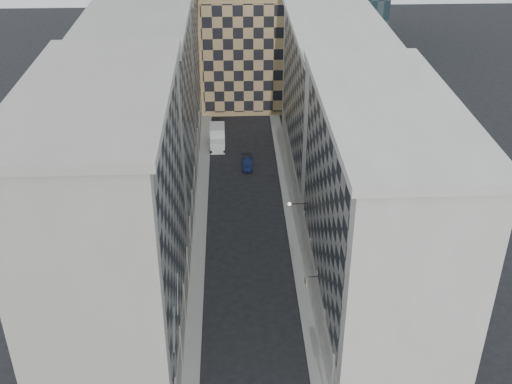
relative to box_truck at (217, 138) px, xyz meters
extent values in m
cube|color=#969691|center=(-1.79, -20.57, -1.13)|extent=(1.50, 100.00, 0.15)
cube|color=#969691|center=(8.71, -20.57, -1.13)|extent=(1.50, 100.00, 0.15)
cube|color=#9E998E|center=(-7.54, -39.57, 10.29)|extent=(10.00, 22.00, 23.00)
cube|color=gray|center=(-2.66, -39.57, 11.79)|extent=(0.25, 19.36, 18.00)
cube|color=#9E998E|center=(-2.74, -39.57, 0.39)|extent=(0.45, 21.12, 3.20)
cube|color=#9E998E|center=(-7.54, -39.57, 22.14)|extent=(10.80, 22.80, 0.70)
cylinder|color=#9E998E|center=(-2.89, -42.32, 0.99)|extent=(0.90, 0.90, 4.40)
cylinder|color=#9E998E|center=(-2.89, -36.82, 0.99)|extent=(0.90, 0.90, 4.40)
cylinder|color=#9E998E|center=(-2.89, -31.32, 0.99)|extent=(0.90, 0.90, 4.40)
cube|color=gray|center=(-7.54, -17.57, 9.79)|extent=(10.00, 22.00, 22.00)
cube|color=gray|center=(-2.66, -17.57, 11.29)|extent=(0.25, 19.36, 17.00)
cube|color=gray|center=(-2.74, -17.57, 0.39)|extent=(0.45, 21.12, 3.20)
cube|color=gray|center=(-7.54, -17.57, 21.14)|extent=(10.80, 22.80, 0.70)
cylinder|color=gray|center=(-2.89, -25.82, 0.99)|extent=(0.90, 0.90, 4.40)
cylinder|color=gray|center=(-2.89, -20.32, 0.99)|extent=(0.90, 0.90, 4.40)
cylinder|color=gray|center=(-2.89, -14.82, 0.99)|extent=(0.90, 0.90, 4.40)
cylinder|color=gray|center=(-2.89, -9.32, 0.99)|extent=(0.90, 0.90, 4.40)
cube|color=#9E998E|center=(-7.54, 4.43, 9.29)|extent=(10.00, 22.00, 21.00)
cube|color=gray|center=(-2.66, 4.43, 10.79)|extent=(0.25, 19.36, 16.00)
cube|color=#9E998E|center=(-2.74, 4.43, 0.39)|extent=(0.45, 21.12, 3.20)
cylinder|color=#9E998E|center=(-2.89, -3.82, 0.99)|extent=(0.90, 0.90, 4.40)
cylinder|color=#9E998E|center=(-2.89, 1.68, 0.99)|extent=(0.90, 0.90, 4.40)
cylinder|color=#9E998E|center=(-2.89, 7.18, 0.99)|extent=(0.90, 0.90, 4.40)
cylinder|color=#9E998E|center=(-2.89, 12.68, 0.99)|extent=(0.90, 0.90, 4.40)
cube|color=#B7B0A7|center=(14.46, -35.57, 8.79)|extent=(10.00, 26.00, 20.00)
cube|color=gray|center=(9.58, -35.57, 10.29)|extent=(0.25, 22.88, 15.00)
cube|color=#B7B0A7|center=(9.66, -35.57, 0.39)|extent=(0.45, 24.96, 3.20)
cube|color=#B7B0A7|center=(14.46, -35.57, 19.14)|extent=(10.80, 26.80, 0.70)
cylinder|color=#B7B0A7|center=(9.81, -45.97, 0.99)|extent=(0.90, 0.90, 4.40)
cylinder|color=#B7B0A7|center=(9.81, -40.77, 0.99)|extent=(0.90, 0.90, 4.40)
cylinder|color=#B7B0A7|center=(9.81, -35.57, 0.99)|extent=(0.90, 0.90, 4.40)
cylinder|color=#B7B0A7|center=(9.81, -30.37, 0.99)|extent=(0.90, 0.90, 4.40)
cylinder|color=#B7B0A7|center=(9.81, -25.17, 0.99)|extent=(0.90, 0.90, 4.40)
cube|color=#B7B0A7|center=(14.46, -8.57, 8.29)|extent=(10.00, 28.00, 19.00)
cube|color=gray|center=(9.58, -8.57, 9.79)|extent=(0.25, 24.64, 14.00)
cube|color=#B7B0A7|center=(9.66, -8.57, 0.39)|extent=(0.45, 26.88, 3.20)
cube|color=#B7B0A7|center=(14.46, -8.57, 18.14)|extent=(10.80, 28.80, 0.70)
cube|color=tan|center=(5.46, 17.43, 7.79)|extent=(16.00, 14.00, 18.00)
cube|color=tan|center=(5.46, 10.33, 7.79)|extent=(15.20, 0.25, 16.50)
cylinder|color=gray|center=(-2.44, -46.57, 6.79)|extent=(0.10, 2.33, 2.33)
cylinder|color=gray|center=(-2.44, -42.57, 6.79)|extent=(0.10, 2.33, 2.33)
cylinder|color=black|center=(8.56, -26.57, 4.99)|extent=(1.80, 0.08, 0.08)
sphere|color=#FFE5B2|center=(7.66, -26.57, 4.99)|extent=(0.36, 0.36, 0.36)
cube|color=silver|center=(0.03, -1.69, -0.40)|extent=(2.00, 2.18, 1.61)
cube|color=silver|center=(-0.01, 0.64, 0.18)|extent=(2.11, 3.25, 2.77)
cylinder|color=black|center=(-0.86, -2.42, -0.80)|extent=(0.28, 0.81, 0.81)
cylinder|color=black|center=(0.93, -2.39, -0.80)|extent=(0.28, 0.81, 0.81)
cylinder|color=black|center=(-0.92, 1.70, -0.80)|extent=(0.28, 0.81, 0.81)
cylinder|color=black|center=(0.87, 1.73, -0.80)|extent=(0.28, 0.81, 0.81)
imported|color=black|center=(3.99, -6.72, -0.58)|extent=(1.43, 3.85, 1.26)
cylinder|color=black|center=(9.06, -35.98, 3.04)|extent=(0.89, 0.15, 0.06)
cube|color=tan|center=(8.36, -35.98, 2.59)|extent=(0.14, 0.78, 0.78)
camera|label=1|loc=(1.98, -81.59, 38.24)|focal=45.00mm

